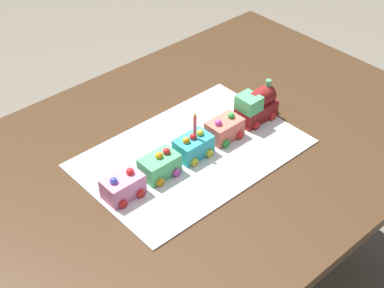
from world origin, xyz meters
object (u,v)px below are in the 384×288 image
Objects in this scene: cake_locomotive at (256,106)px; birthday_candle at (195,123)px; cake_car_gondola_coral at (224,129)px; cake_car_caboose_turquoise at (193,146)px; dining_table at (208,171)px; cake_car_flatbed_mint_green at (160,165)px; cake_car_hopper_bubblegum at (123,186)px.

cake_locomotive is 0.25m from birthday_candle.
cake_locomotive is 1.40× the size of cake_car_gondola_coral.
cake_car_gondola_coral and cake_car_caboose_turquoise have the same top height.
dining_table is 20.98× the size of birthday_candle.
dining_table is 14.00× the size of cake_car_caboose_turquoise.
cake_car_gondola_coral is 1.00× the size of cake_car_flatbed_mint_green.
cake_locomotive is 0.25m from cake_car_caboose_turquoise.
cake_car_caboose_turquoise is 1.00× the size of cake_car_flatbed_mint_green.
cake_car_hopper_bubblegum is at bearing 0.00° from cake_car_gondola_coral.
cake_car_gondola_coral is 1.00× the size of cake_car_caboose_turquoise.
birthday_candle is at bearing 12.09° from dining_table.
cake_car_hopper_bubblegum is at bearing 0.00° from cake_car_caboose_turquoise.
cake_car_flatbed_mint_green is at bearing 0.00° from cake_locomotive.
cake_locomotive is at bearing -180.00° from cake_car_caboose_turquoise.
dining_table is 0.15m from cake_car_gondola_coral.
cake_car_caboose_turquoise is 0.24m from cake_car_hopper_bubblegum.
cake_car_caboose_turquoise is (0.07, 0.01, 0.14)m from dining_table.
cake_locomotive is 0.48m from cake_car_hopper_bubblegum.
cake_car_gondola_coral is 0.12m from cake_car_caboose_turquoise.
birthday_candle is at bearing -180.00° from cake_car_caboose_turquoise.
cake_car_caboose_turquoise is 1.00× the size of cake_car_hopper_bubblegum.
cake_locomotive is 0.13m from cake_car_gondola_coral.
cake_car_caboose_turquoise is at bearing 180.00° from cake_car_hopper_bubblegum.
cake_locomotive reaches higher than cake_car_caboose_turquoise.
birthday_candle is (-0.24, -0.00, 0.08)m from cake_car_hopper_bubblegum.
dining_table is 10.00× the size of cake_locomotive.
cake_car_hopper_bubblegum is (0.35, 0.00, 0.00)m from cake_car_gondola_coral.
cake_car_flatbed_mint_green is at bearing 180.00° from cake_car_hopper_bubblegum.
cake_locomotive is at bearing -180.00° from cake_car_flatbed_mint_green.
cake_car_gondola_coral is at bearing 180.00° from cake_car_flatbed_mint_green.
cake_car_gondola_coral is 0.14m from birthday_candle.
cake_car_flatbed_mint_green is at bearing 4.30° from dining_table.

